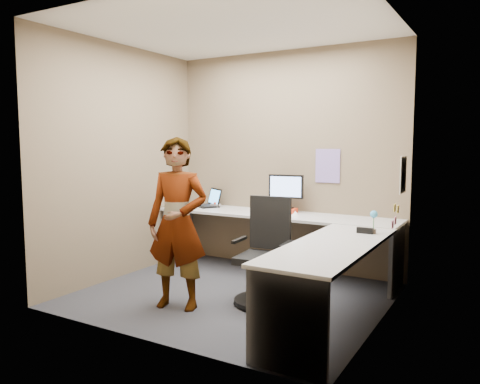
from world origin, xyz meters
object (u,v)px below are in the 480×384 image
Objects in this scene: person at (178,223)px; office_chair at (264,261)px; desk at (287,237)px; monitor at (286,188)px.

office_chair is at bearing 24.34° from person.
person is (-0.70, -0.94, 0.22)m from desk.
person reaches higher than monitor.
office_chair reaches higher than desk.
person reaches higher than desk.
monitor is at bearing 63.75° from person.
person is at bearing -146.62° from office_chair.
desk is at bearing -71.57° from monitor.
person reaches higher than office_chair.
monitor is 1.32m from office_chair.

